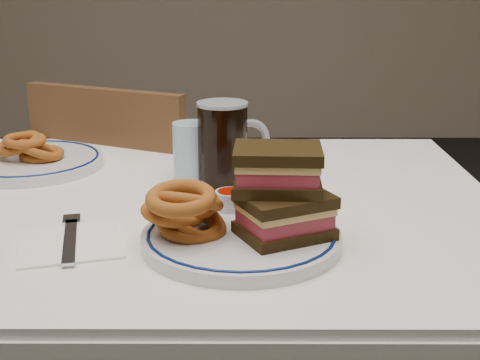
{
  "coord_description": "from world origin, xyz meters",
  "views": [
    {
      "loc": [
        0.19,
        -1.07,
        1.12
      ],
      "look_at": [
        0.19,
        -0.17,
        0.84
      ],
      "focal_mm": 50.0,
      "sensor_mm": 36.0,
      "label": 1
    }
  ],
  "objects_px": {
    "beer_mug": "(224,143)",
    "main_plate": "(241,238)",
    "far_plate": "(30,161)",
    "reuben_sandwich": "(281,192)",
    "chair_far": "(139,239)"
  },
  "relations": [
    {
      "from": "main_plate",
      "to": "reuben_sandwich",
      "type": "height_order",
      "value": "reuben_sandwich"
    },
    {
      "from": "beer_mug",
      "to": "far_plate",
      "type": "height_order",
      "value": "beer_mug"
    },
    {
      "from": "chair_far",
      "to": "far_plate",
      "type": "xyz_separation_m",
      "value": [
        -0.16,
        -0.29,
        0.29
      ]
    },
    {
      "from": "beer_mug",
      "to": "reuben_sandwich",
      "type": "bearing_deg",
      "value": -73.4
    },
    {
      "from": "reuben_sandwich",
      "to": "beer_mug",
      "type": "xyz_separation_m",
      "value": [
        -0.09,
        0.29,
        -0.0
      ]
    },
    {
      "from": "main_plate",
      "to": "beer_mug",
      "type": "xyz_separation_m",
      "value": [
        -0.03,
        0.28,
        0.07
      ]
    },
    {
      "from": "main_plate",
      "to": "reuben_sandwich",
      "type": "distance_m",
      "value": 0.09
    },
    {
      "from": "main_plate",
      "to": "far_plate",
      "type": "distance_m",
      "value": 0.58
    },
    {
      "from": "chair_far",
      "to": "main_plate",
      "type": "xyz_separation_m",
      "value": [
        0.26,
        -0.68,
        0.29
      ]
    },
    {
      "from": "beer_mug",
      "to": "main_plate",
      "type": "bearing_deg",
      "value": -83.79
    },
    {
      "from": "reuben_sandwich",
      "to": "far_plate",
      "type": "height_order",
      "value": "reuben_sandwich"
    },
    {
      "from": "chair_far",
      "to": "reuben_sandwich",
      "type": "distance_m",
      "value": 0.83
    },
    {
      "from": "chair_far",
      "to": "main_plate",
      "type": "height_order",
      "value": "chair_far"
    },
    {
      "from": "main_plate",
      "to": "far_plate",
      "type": "xyz_separation_m",
      "value": [
        -0.42,
        0.39,
        0.0
      ]
    },
    {
      "from": "far_plate",
      "to": "main_plate",
      "type": "bearing_deg",
      "value": -43.15
    }
  ]
}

